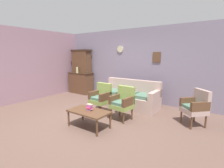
{
  "coord_description": "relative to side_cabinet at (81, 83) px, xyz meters",
  "views": [
    {
      "loc": [
        3.11,
        -3.1,
        1.75
      ],
      "look_at": [
        0.1,
        1.06,
        0.85
      ],
      "focal_mm": 27.13,
      "sensor_mm": 36.0,
      "label": 1
    }
  ],
  "objects": [
    {
      "name": "floral_couch",
      "position": [
        2.87,
        -0.55,
        -0.14
      ],
      "size": [
        2.0,
        0.84,
        0.9
      ],
      "color": "tan",
      "rests_on": "ground"
    },
    {
      "name": "book_stack_on_table",
      "position": [
        2.9,
        -2.5,
        0.03
      ],
      "size": [
        0.15,
        0.12,
        0.15
      ],
      "color": "#9F6E9B",
      "rests_on": "coffee_table"
    },
    {
      "name": "ground_plane",
      "position": [
        2.52,
        -2.25,
        -0.47
      ],
      "size": [
        7.68,
        7.68,
        0.0
      ],
      "primitive_type": "plane",
      "color": "brown"
    },
    {
      "name": "wall_left_side",
      "position": [
        -0.71,
        -2.25,
        0.88
      ],
      "size": [
        0.06,
        5.2,
        2.7
      ],
      "primitive_type": "cube",
      "color": "gray",
      "rests_on": "ground"
    },
    {
      "name": "cabinet_upper_hutch",
      "position": [
        0.0,
        0.08,
        0.98
      ],
      "size": [
        0.99,
        0.38,
        1.03
      ],
      "color": "brown",
      "rests_on": "side_cabinet"
    },
    {
      "name": "wingback_chair_by_fireplace",
      "position": [
        4.95,
        -0.89,
        0.03
      ],
      "size": [
        0.71,
        0.71,
        0.9
      ],
      "color": "tan",
      "rests_on": "ground"
    },
    {
      "name": "wall_back_with_decor",
      "position": [
        2.52,
        0.38,
        0.89
      ],
      "size": [
        6.4,
        0.09,
        2.7
      ],
      "color": "gray",
      "rests_on": "ground"
    },
    {
      "name": "armchair_near_cabinet",
      "position": [
        2.49,
        -1.57,
        0.03
      ],
      "size": [
        0.55,
        0.52,
        0.9
      ],
      "color": "#849947",
      "rests_on": "ground"
    },
    {
      "name": "side_cabinet",
      "position": [
        0.0,
        0.0,
        0.0
      ],
      "size": [
        1.16,
        0.55,
        0.93
      ],
      "color": "brown",
      "rests_on": "ground"
    },
    {
      "name": "coffee_table",
      "position": [
        2.91,
        -2.53,
        -0.09
      ],
      "size": [
        1.0,
        0.56,
        0.42
      ],
      "color": "brown",
      "rests_on": "ground"
    },
    {
      "name": "armchair_row_middle",
      "position": [
        3.29,
        -1.62,
        0.03
      ],
      "size": [
        0.56,
        0.53,
        0.9
      ],
      "color": "#849947",
      "rests_on": "ground"
    },
    {
      "name": "vase_on_cabinet",
      "position": [
        -0.01,
        -0.19,
        0.6
      ],
      "size": [
        0.1,
        0.1,
        0.27
      ],
      "primitive_type": "cylinder",
      "color": "#BFBB7F",
      "rests_on": "side_cabinet"
    }
  ]
}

